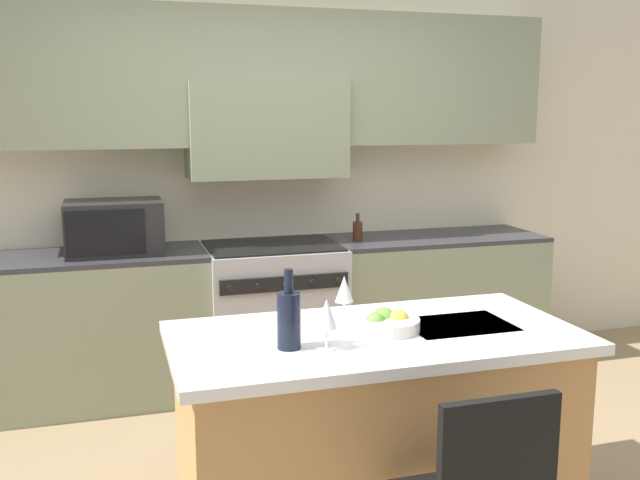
% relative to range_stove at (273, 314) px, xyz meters
% --- Properties ---
extents(back_cabinetry, '(10.00, 0.46, 2.70)m').
position_rel_range_stove_xyz_m(back_cabinetry, '(0.00, 0.27, 1.14)').
color(back_cabinetry, beige).
rests_on(back_cabinetry, ground_plane).
extents(back_counter, '(3.80, 0.62, 0.92)m').
position_rel_range_stove_xyz_m(back_counter, '(0.00, 0.02, -0.00)').
color(back_counter, gray).
rests_on(back_counter, ground_plane).
extents(range_stove, '(0.86, 0.70, 0.93)m').
position_rel_range_stove_xyz_m(range_stove, '(0.00, 0.00, 0.00)').
color(range_stove, '#B7B7BC').
rests_on(range_stove, ground_plane).
extents(microwave, '(0.57, 0.40, 0.32)m').
position_rel_range_stove_xyz_m(microwave, '(-0.97, 0.02, 0.62)').
color(microwave, black).
rests_on(microwave, back_counter).
extents(kitchen_island, '(1.65, 0.82, 0.89)m').
position_rel_range_stove_xyz_m(kitchen_island, '(0.01, -1.80, -0.02)').
color(kitchen_island, '#B7844C').
rests_on(kitchen_island, ground_plane).
extents(wine_bottle, '(0.09, 0.09, 0.31)m').
position_rel_range_stove_xyz_m(wine_bottle, '(-0.37, -1.89, 0.54)').
color(wine_bottle, black).
rests_on(wine_bottle, kitchen_island).
extents(wine_glass_near, '(0.08, 0.08, 0.20)m').
position_rel_range_stove_xyz_m(wine_glass_near, '(-0.24, -1.94, 0.56)').
color(wine_glass_near, white).
rests_on(wine_glass_near, kitchen_island).
extents(wine_glass_far, '(0.08, 0.08, 0.20)m').
position_rel_range_stove_xyz_m(wine_glass_far, '(-0.06, -1.61, 0.56)').
color(wine_glass_far, white).
rests_on(wine_glass_far, kitchen_island).
extents(fruit_bowl, '(0.27, 0.27, 0.10)m').
position_rel_range_stove_xyz_m(fruit_bowl, '(0.07, -1.78, 0.45)').
color(fruit_bowl, silver).
rests_on(fruit_bowl, kitchen_island).
extents(oil_bottle_on_counter, '(0.06, 0.06, 0.18)m').
position_rel_range_stove_xyz_m(oil_bottle_on_counter, '(0.58, -0.01, 0.53)').
color(oil_bottle_on_counter, '#422314').
rests_on(oil_bottle_on_counter, back_counter).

